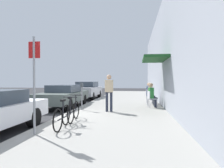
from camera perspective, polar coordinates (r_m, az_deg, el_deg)
ground_plane at (r=8.40m, az=-14.71°, el=-9.63°), size 60.00×60.00×0.00m
sidewalk_slab at (r=9.80m, az=2.27°, el=-7.69°), size 4.50×32.00×0.12m
building_facade at (r=9.88m, az=16.47°, el=9.56°), size 1.40×32.00×6.04m
parked_car_1 at (r=11.57m, az=-14.01°, el=-3.26°), size 1.80×4.40×1.29m
parked_car_2 at (r=16.52m, az=-7.40°, el=-1.71°), size 1.80×4.40×1.44m
parking_meter at (r=9.50m, az=-8.93°, el=-2.97°), size 0.12×0.10×1.32m
street_sign at (r=5.53m, az=-22.01°, el=1.84°), size 0.32×0.06×2.60m
bicycle_0 at (r=6.92m, az=-11.87°, el=-7.90°), size 0.46×1.71×0.90m
bicycle_1 at (r=6.09m, az=-13.73°, el=-9.15°), size 0.46×1.71×0.90m
cafe_chair_0 at (r=10.43m, az=11.45°, el=-4.06°), size 0.52×0.52×0.87m
seated_patron_0 at (r=10.43m, az=11.77°, el=-3.00°), size 0.48×0.43×1.29m
cafe_chair_1 at (r=11.40m, az=11.10°, el=-3.62°), size 0.51×0.51×0.87m
seated_patron_1 at (r=11.38m, az=11.40°, el=-2.66°), size 0.47×0.42×1.29m
cafe_chair_2 at (r=12.30m, az=10.83°, el=-3.27°), size 0.53×0.53×0.87m
seated_patron_2 at (r=12.28m, az=11.11°, el=-2.38°), size 0.49×0.44×1.29m
pedestrian_standing at (r=8.84m, az=-0.88°, el=-1.74°), size 0.36×0.22×1.70m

